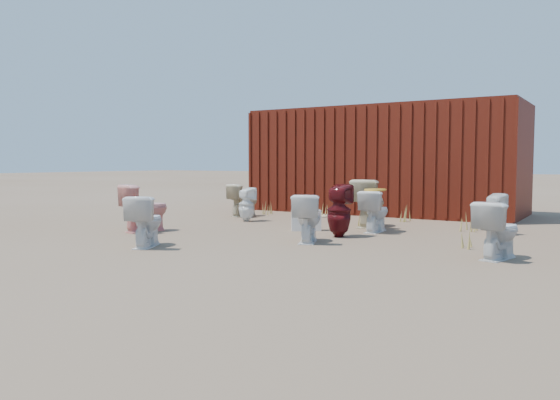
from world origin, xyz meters
The scene contains 22 objects.
ground centered at (0.00, 0.00, 0.00)m, with size 100.00×100.00×0.00m, color brown.
shipping_container centered at (0.00, 5.20, 1.20)m, with size 6.00×2.40×2.40m, color #430E0B.
toilet_front_a centered at (-0.83, -1.55, 0.35)m, with size 0.40×0.69×0.71m, color white.
toilet_front_pink centered at (-2.06, -0.37, 0.40)m, with size 0.44×0.78×0.79m, color pink.
toilet_front_c centered at (0.84, 0.02, 0.35)m, with size 0.39×0.69×0.70m, color white.
toilet_front_maroon centered at (0.99, 0.75, 0.41)m, with size 0.37×0.38×0.82m, color #550E11.
toilet_front_e centered at (3.45, 0.03, 0.35)m, with size 0.39×0.68×0.70m, color silver.
toilet_back_a centered at (-1.54, 1.81, 0.33)m, with size 0.30×0.31×0.67m, color white.
toilet_back_beige_left centered at (-2.17, 2.58, 0.35)m, with size 0.39×0.68×0.70m, color beige.
toilet_back_beige_right centered at (0.85, 2.26, 0.43)m, with size 0.48×0.84×0.86m, color beige.
toilet_back_yellowlid centered at (1.22, 1.63, 0.35)m, with size 0.39×0.68×0.69m, color white.
toilet_back_e centered at (2.99, 2.28, 0.33)m, with size 0.30×0.31×0.67m, color silver.
yellow_lid centered at (1.22, 1.63, 0.70)m, with size 0.35×0.44×0.03m, color gold.
loose_tank centered at (0.16, 1.18, 0.17)m, with size 0.50×0.20×0.35m, color silver.
loose_lid_near centered at (-0.75, 3.39, 0.01)m, with size 0.38×0.49×0.02m, color beige.
loose_lid_far centered at (-0.47, 2.35, 0.01)m, with size 0.36×0.47×0.02m, color beige.
weed_clump_a centered at (-2.05, 3.23, 0.14)m, with size 0.36×0.36×0.28m, color olive.
weed_clump_b centered at (0.69, 2.35, 0.14)m, with size 0.32×0.32×0.27m, color olive.
weed_clump_c centered at (2.46, 2.62, 0.16)m, with size 0.36×0.36×0.31m, color olive.
weed_clump_d centered at (-0.70, 3.50, 0.13)m, with size 0.30×0.30×0.27m, color olive.
weed_clump_e centered at (1.01, 3.50, 0.15)m, with size 0.34×0.34×0.31m, color olive.
weed_clump_f centered at (2.94, 0.68, 0.13)m, with size 0.28×0.28×0.25m, color olive.
Camera 1 is at (4.70, -6.86, 1.17)m, focal length 35.00 mm.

